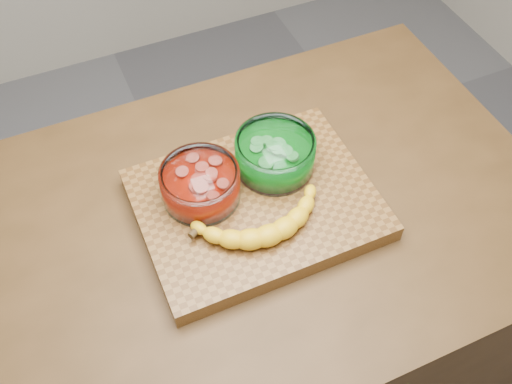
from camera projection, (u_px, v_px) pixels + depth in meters
name	position (u px, v px, depth m)	size (l,w,h in m)	color
ground	(256.00, 372.00, 1.85)	(3.50, 3.50, 0.00)	#5D5D62
counter	(256.00, 311.00, 1.49)	(1.20, 0.80, 0.90)	#462D15
cutting_board	(256.00, 204.00, 1.12)	(0.45, 0.35, 0.04)	brown
bowl_red	(200.00, 185.00, 1.08)	(0.15, 0.15, 0.07)	white
bowl_green	(275.00, 154.00, 1.12)	(0.16, 0.16, 0.07)	white
banana	(262.00, 221.00, 1.05)	(0.29, 0.13, 0.04)	gold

